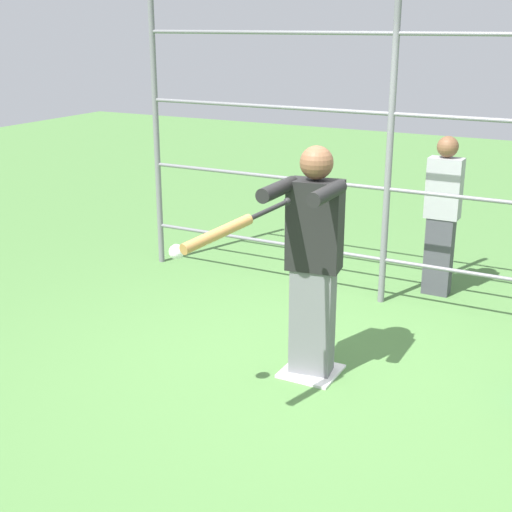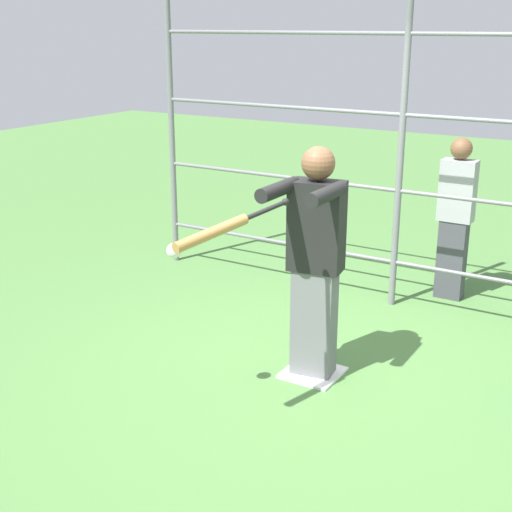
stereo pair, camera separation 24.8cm
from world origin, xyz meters
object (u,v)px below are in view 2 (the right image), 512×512
(batter, at_px, (315,257))
(softball_in_flight, at_px, (174,251))
(bystander_behind_fence, at_px, (455,217))
(baseball_bat_swinging, at_px, (221,229))

(batter, bearing_deg, softball_in_flight, 58.80)
(bystander_behind_fence, bearing_deg, batter, 79.17)
(softball_in_flight, xyz_separation_m, bystander_behind_fence, (-0.93, -2.96, -0.33))
(batter, xyz_separation_m, baseball_bat_swinging, (0.14, 0.95, 0.42))
(baseball_bat_swinging, height_order, bystander_behind_fence, bystander_behind_fence)
(batter, xyz_separation_m, bystander_behind_fence, (-0.40, -2.07, -0.13))
(baseball_bat_swinging, relative_size, bystander_behind_fence, 0.59)
(softball_in_flight, bearing_deg, bystander_behind_fence, -107.53)
(softball_in_flight, distance_m, bystander_behind_fence, 3.12)
(batter, height_order, bystander_behind_fence, batter)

